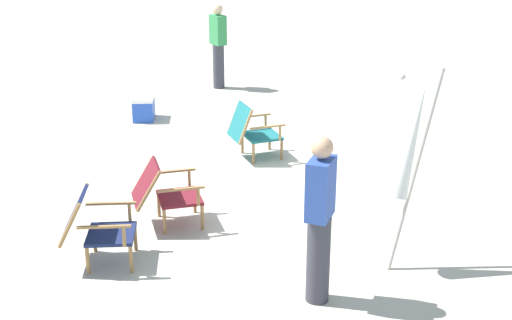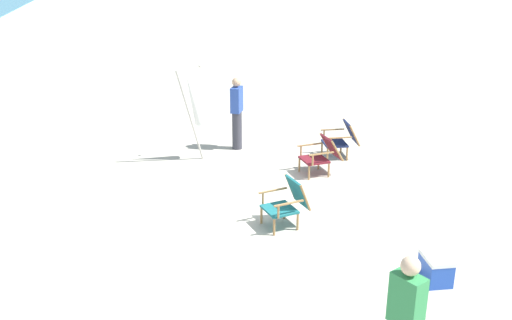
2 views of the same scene
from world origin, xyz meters
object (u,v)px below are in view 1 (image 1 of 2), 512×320
Objects in this scene: beach_chair_front_right at (252,130)px; umbrella_furled_white at (411,142)px; beach_chair_far_center at (164,191)px; person_near_chairs at (218,45)px; beach_chair_back_left at (94,225)px; person_by_waterline at (320,219)px; cooler_box at (144,108)px.

umbrella_furled_white reaches higher than beach_chair_front_right.
beach_chair_far_center is 0.43× the size of umbrella_furled_white.
umbrella_furled_white is 7.44m from person_near_chairs.
beach_chair_front_right reaches higher than beach_chair_far_center.
umbrella_furled_white is (0.19, 3.16, 0.91)m from beach_chair_back_left.
umbrella_furled_white is 1.26× the size of person_by_waterline.
person_near_chairs is 7.88m from person_by_waterline.
umbrella_furled_white reaches higher than cooler_box.
person_by_waterline is at bearing 20.46° from cooler_box.
person_near_chairs is at bearing -173.44° from person_by_waterline.
beach_chair_back_left is 0.39× the size of umbrella_furled_white.
beach_chair_front_right is 0.51× the size of person_near_chairs.
umbrella_furled_white reaches higher than beach_chair_back_left.
beach_chair_far_center is 4.17m from cooler_box.
person_by_waterline is at bearing 6.46° from beach_chair_front_right.
person_near_chairs and person_by_waterline have the same top height.
beach_chair_front_right is at bearing 149.91° from beach_chair_back_left.
person_by_waterline is at bearing 69.05° from beach_chair_back_left.
beach_chair_far_center is 6.17m from person_near_chairs.
beach_chair_far_center is at bearing -138.03° from person_by_waterline.
beach_chair_back_left is 0.49× the size of person_by_waterline.
beach_chair_far_center is 2.34m from person_by_waterline.
cooler_box is at bearing -148.76° from umbrella_furled_white.
cooler_box is at bearing -159.54° from person_by_waterline.
beach_chair_back_left is 0.49× the size of person_near_chairs.
person_by_waterline is at bearing 6.56° from person_near_chairs.
beach_chair_front_right is (-2.16, 1.10, 0.01)m from beach_chair_far_center.
beach_chair_back_left is 4.99m from cooler_box.
beach_chair_front_right is 1.71× the size of cooler_box.
umbrella_furled_white reaches higher than person_by_waterline.
person_by_waterline is 3.33× the size of cooler_box.
person_by_waterline is at bearing 41.97° from beach_chair_far_center.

